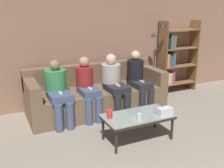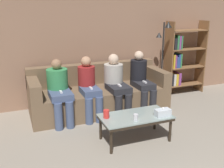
{
  "view_description": "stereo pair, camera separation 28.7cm",
  "coord_description": "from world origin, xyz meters",
  "px_view_note": "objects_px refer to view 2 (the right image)",
  "views": [
    {
      "loc": [
        -1.72,
        -0.63,
        1.88
      ],
      "look_at": [
        0.0,
        2.97,
        0.7
      ],
      "focal_mm": 42.0,
      "sensor_mm": 36.0,
      "label": 1
    },
    {
      "loc": [
        -1.46,
        -0.74,
        1.88
      ],
      "look_at": [
        0.0,
        2.97,
        0.7
      ],
      "focal_mm": 42.0,
      "sensor_mm": 36.0,
      "label": 2
    }
  ],
  "objects_px": {
    "coffee_table": "(135,118)",
    "seated_person_mid_right": "(116,82)",
    "tissue_box": "(163,112)",
    "standing_lamp": "(163,53)",
    "seated_person_mid_left": "(89,86)",
    "cup_near_right": "(106,114)",
    "seated_person_left_end": "(59,88)",
    "couch": "(99,94)",
    "bookshelf": "(181,60)",
    "cup_near_left": "(136,117)",
    "seated_person_right_end": "(141,79)"
  },
  "relations": [
    {
      "from": "cup_near_right",
      "to": "seated_person_mid_left",
      "type": "distance_m",
      "value": 1.02
    },
    {
      "from": "couch",
      "to": "cup_near_right",
      "type": "distance_m",
      "value": 1.28
    },
    {
      "from": "coffee_table",
      "to": "seated_person_left_end",
      "type": "bearing_deg",
      "value": 128.87
    },
    {
      "from": "cup_near_left",
      "to": "seated_person_mid_left",
      "type": "distance_m",
      "value": 1.27
    },
    {
      "from": "seated_person_right_end",
      "to": "seated_person_mid_right",
      "type": "bearing_deg",
      "value": -179.71
    },
    {
      "from": "standing_lamp",
      "to": "seated_person_left_end",
      "type": "distance_m",
      "value": 2.29
    },
    {
      "from": "standing_lamp",
      "to": "seated_person_right_end",
      "type": "height_order",
      "value": "standing_lamp"
    },
    {
      "from": "cup_near_left",
      "to": "standing_lamp",
      "type": "height_order",
      "value": "standing_lamp"
    },
    {
      "from": "seated_person_right_end",
      "to": "tissue_box",
      "type": "bearing_deg",
      "value": -103.48
    },
    {
      "from": "seated_person_mid_left",
      "to": "seated_person_mid_right",
      "type": "height_order",
      "value": "seated_person_mid_right"
    },
    {
      "from": "standing_lamp",
      "to": "bookshelf",
      "type": "bearing_deg",
      "value": 14.47
    },
    {
      "from": "couch",
      "to": "cup_near_left",
      "type": "height_order",
      "value": "couch"
    },
    {
      "from": "standing_lamp",
      "to": "seated_person_left_end",
      "type": "xyz_separation_m",
      "value": [
        -2.22,
        -0.39,
        -0.4
      ]
    },
    {
      "from": "cup_near_right",
      "to": "bookshelf",
      "type": "distance_m",
      "value": 2.8
    },
    {
      "from": "cup_near_left",
      "to": "seated_person_right_end",
      "type": "relative_size",
      "value": 0.08
    },
    {
      "from": "cup_near_left",
      "to": "standing_lamp",
      "type": "relative_size",
      "value": 0.06
    },
    {
      "from": "couch",
      "to": "tissue_box",
      "type": "height_order",
      "value": "couch"
    },
    {
      "from": "couch",
      "to": "bookshelf",
      "type": "bearing_deg",
      "value": 8.78
    },
    {
      "from": "bookshelf",
      "to": "cup_near_left",
      "type": "bearing_deg",
      "value": -138.01
    },
    {
      "from": "cup_near_right",
      "to": "seated_person_left_end",
      "type": "relative_size",
      "value": 0.11
    },
    {
      "from": "cup_near_right",
      "to": "seated_person_mid_right",
      "type": "distance_m",
      "value": 1.16
    },
    {
      "from": "tissue_box",
      "to": "cup_near_right",
      "type": "bearing_deg",
      "value": 163.77
    },
    {
      "from": "seated_person_mid_right",
      "to": "bookshelf",
      "type": "bearing_deg",
      "value": 16.98
    },
    {
      "from": "couch",
      "to": "coffee_table",
      "type": "distance_m",
      "value": 1.31
    },
    {
      "from": "cup_near_right",
      "to": "bookshelf",
      "type": "xyz_separation_m",
      "value": [
        2.31,
        1.55,
        0.32
      ]
    },
    {
      "from": "bookshelf",
      "to": "seated_person_left_end",
      "type": "height_order",
      "value": "bookshelf"
    },
    {
      "from": "seated_person_mid_left",
      "to": "coffee_table",
      "type": "bearing_deg",
      "value": -71.24
    },
    {
      "from": "coffee_table",
      "to": "cup_near_right",
      "type": "bearing_deg",
      "value": 169.91
    },
    {
      "from": "seated_person_left_end",
      "to": "cup_near_right",
      "type": "bearing_deg",
      "value": -65.52
    },
    {
      "from": "coffee_table",
      "to": "seated_person_mid_right",
      "type": "bearing_deg",
      "value": 82.53
    },
    {
      "from": "coffee_table",
      "to": "seated_person_mid_right",
      "type": "xyz_separation_m",
      "value": [
        0.14,
        1.08,
        0.24
      ]
    },
    {
      "from": "seated_person_left_end",
      "to": "seated_person_mid_left",
      "type": "bearing_deg",
      "value": -0.72
    },
    {
      "from": "coffee_table",
      "to": "tissue_box",
      "type": "height_order",
      "value": "tissue_box"
    },
    {
      "from": "couch",
      "to": "tissue_box",
      "type": "bearing_deg",
      "value": -72.25
    },
    {
      "from": "couch",
      "to": "standing_lamp",
      "type": "height_order",
      "value": "standing_lamp"
    },
    {
      "from": "tissue_box",
      "to": "seated_person_mid_left",
      "type": "relative_size",
      "value": 0.21
    },
    {
      "from": "seated_person_right_end",
      "to": "seated_person_mid_left",
      "type": "bearing_deg",
      "value": -179.66
    },
    {
      "from": "tissue_box",
      "to": "standing_lamp",
      "type": "relative_size",
      "value": 0.14
    },
    {
      "from": "seated_person_left_end",
      "to": "seated_person_right_end",
      "type": "distance_m",
      "value": 1.53
    },
    {
      "from": "coffee_table",
      "to": "tissue_box",
      "type": "xyz_separation_m",
      "value": [
        0.35,
        -0.15,
        0.09
      ]
    },
    {
      "from": "coffee_table",
      "to": "bookshelf",
      "type": "distance_m",
      "value": 2.53
    },
    {
      "from": "standing_lamp",
      "to": "tissue_box",
      "type": "bearing_deg",
      "value": -121.33
    },
    {
      "from": "coffee_table",
      "to": "seated_person_right_end",
      "type": "xyz_separation_m",
      "value": [
        0.65,
        1.09,
        0.24
      ]
    },
    {
      "from": "seated_person_left_end",
      "to": "seated_person_right_end",
      "type": "relative_size",
      "value": 0.96
    },
    {
      "from": "couch",
      "to": "coffee_table",
      "type": "xyz_separation_m",
      "value": [
        0.11,
        -1.31,
        0.04
      ]
    },
    {
      "from": "tissue_box",
      "to": "bookshelf",
      "type": "xyz_separation_m",
      "value": [
        1.54,
        1.77,
        0.33
      ]
    },
    {
      "from": "cup_near_right",
      "to": "bookshelf",
      "type": "bearing_deg",
      "value": 33.79
    },
    {
      "from": "cup_near_right",
      "to": "tissue_box",
      "type": "relative_size",
      "value": 0.53
    },
    {
      "from": "seated_person_mid_right",
      "to": "seated_person_right_end",
      "type": "distance_m",
      "value": 0.51
    },
    {
      "from": "couch",
      "to": "standing_lamp",
      "type": "distance_m",
      "value": 1.61
    }
  ]
}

